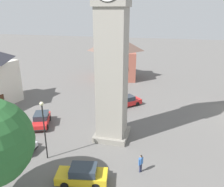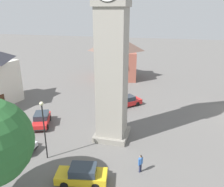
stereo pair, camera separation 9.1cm
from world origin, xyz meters
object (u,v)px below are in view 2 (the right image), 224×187
(car_silver_kerb, at_px, (42,119))
(building_terrace_right, at_px, (116,57))
(clock_tower, at_px, (112,0))
(pedestrian, at_px, (141,162))
(car_red_corner, at_px, (15,143))
(car_white_side, at_px, (127,101))
(car_blue_kerb, at_px, (82,175))
(lamp_post, at_px, (44,122))

(car_silver_kerb, bearing_deg, building_terrace_right, -99.56)
(clock_tower, distance_m, building_terrace_right, 25.74)
(clock_tower, relative_size, pedestrian, 14.16)
(car_red_corner, distance_m, building_terrace_right, 28.74)
(car_white_side, bearing_deg, car_silver_kerb, 43.41)
(car_blue_kerb, height_order, car_red_corner, same)
(car_red_corner, xyz_separation_m, lamp_post, (-3.74, 0.38, 3.01))
(building_terrace_right, bearing_deg, car_blue_kerb, 98.50)
(car_silver_kerb, bearing_deg, car_red_corner, 93.01)
(car_red_corner, height_order, car_white_side, same)
(lamp_post, bearing_deg, car_blue_kerb, 152.79)
(clock_tower, xyz_separation_m, lamp_post, (4.96, 5.33, -10.28))
(car_red_corner, bearing_deg, lamp_post, 174.16)
(building_terrace_right, height_order, lamp_post, building_terrace_right)
(clock_tower, distance_m, car_silver_kerb, 16.06)
(car_red_corner, distance_m, pedestrian, 12.55)
(building_terrace_right, bearing_deg, car_silver_kerb, 80.44)
(building_terrace_right, bearing_deg, clock_tower, 102.47)
(car_silver_kerb, xyz_separation_m, car_white_side, (-8.98, -8.49, 0.00))
(car_red_corner, xyz_separation_m, car_white_side, (-8.69, -14.01, 0.00))
(car_silver_kerb, relative_size, building_terrace_right, 0.46)
(clock_tower, height_order, car_silver_kerb, clock_tower)
(car_white_side, relative_size, building_terrace_right, 0.43)
(car_white_side, bearing_deg, pedestrian, 105.19)
(clock_tower, bearing_deg, pedestrian, 126.85)
(lamp_post, bearing_deg, car_red_corner, -5.84)
(lamp_post, bearing_deg, building_terrace_right, -89.60)
(clock_tower, distance_m, car_red_corner, 16.64)
(clock_tower, xyz_separation_m, car_white_side, (0.01, -9.07, -13.29))
(car_silver_kerb, distance_m, building_terrace_right, 23.37)
(lamp_post, bearing_deg, car_white_side, -108.97)
(car_white_side, relative_size, lamp_post, 0.72)
(car_white_side, height_order, lamp_post, lamp_post)
(clock_tower, relative_size, car_silver_kerb, 5.37)
(building_terrace_right, bearing_deg, pedestrian, 107.56)
(building_terrace_right, xyz_separation_m, lamp_post, (-0.20, 28.66, -0.69))
(car_silver_kerb, xyz_separation_m, lamp_post, (-4.03, 5.90, 3.01))
(lamp_post, bearing_deg, car_silver_kerb, -55.68)
(car_blue_kerb, relative_size, building_terrace_right, 0.46)
(car_silver_kerb, distance_m, car_red_corner, 5.53)
(pedestrian, bearing_deg, lamp_post, 1.32)
(car_white_side, relative_size, pedestrian, 2.44)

